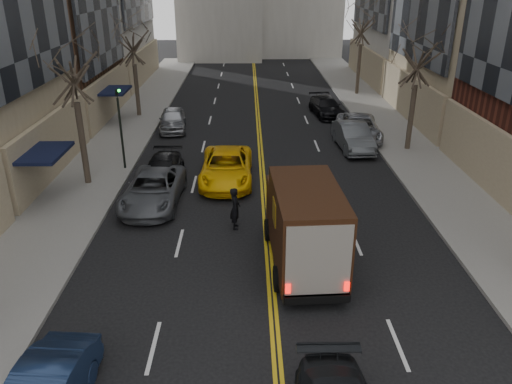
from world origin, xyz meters
TOP-DOWN VIEW (x-y plane):
  - sidewalk_left at (-9.00, 27.00)m, footprint 4.00×66.00m
  - sidewalk_right at (9.00, 27.00)m, footprint 4.00×66.00m
  - tree_lf_mid at (-8.80, 20.00)m, footprint 3.20×3.20m
  - tree_lf_far at (-8.80, 33.00)m, footprint 3.20×3.20m
  - tree_rt_mid at (8.80, 25.00)m, footprint 3.20×3.20m
  - tree_rt_far at (8.80, 40.00)m, footprint 3.20×3.20m
  - traffic_signal at (-7.39, 22.00)m, footprint 0.29×0.26m
  - ups_truck at (1.20, 12.35)m, footprint 2.64×5.96m
  - taxi at (-1.85, 20.39)m, footprint 2.60×5.55m
  - pedestrian at (-1.30, 15.24)m, footprint 0.47×0.68m
  - parked_lf_c at (-5.10, 17.68)m, footprint 2.60×5.34m
  - parked_lf_d at (-5.10, 20.20)m, footprint 1.90×4.51m
  - parked_lf_e at (-5.84, 29.62)m, footprint 2.16×4.44m
  - parked_rt_a at (5.58, 25.38)m, footprint 1.93×4.83m
  - parked_rt_b at (6.30, 27.27)m, footprint 2.96×5.66m
  - parked_rt_c at (5.10, 33.17)m, footprint 2.44×4.80m

SIDE VIEW (x-z plane):
  - sidewalk_left at x=-9.00m, z-range 0.00..0.15m
  - sidewalk_right at x=9.00m, z-range 0.00..0.15m
  - parked_lf_d at x=-5.10m, z-range 0.00..1.30m
  - parked_rt_c at x=5.10m, z-range 0.00..1.33m
  - parked_lf_e at x=-5.84m, z-range 0.00..1.46m
  - parked_lf_c at x=-5.10m, z-range 0.00..1.46m
  - parked_rt_b at x=6.30m, z-range 0.00..1.52m
  - taxi at x=-1.85m, z-range 0.00..1.54m
  - parked_rt_a at x=5.58m, z-range 0.00..1.56m
  - pedestrian at x=-1.30m, z-range 0.00..1.80m
  - ups_truck at x=1.20m, z-range 0.01..3.22m
  - traffic_signal at x=-7.39m, z-range 0.47..5.17m
  - tree_lf_far at x=-8.80m, z-range 1.97..10.08m
  - tree_rt_mid at x=8.80m, z-range 2.01..10.33m
  - tree_lf_mid at x=-8.80m, z-range 2.14..11.05m
  - tree_rt_far at x=8.80m, z-range 2.19..11.29m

